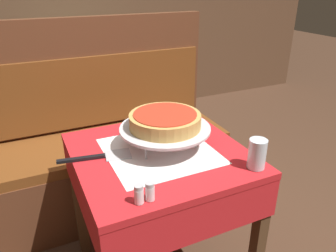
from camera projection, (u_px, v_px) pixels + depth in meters
dining_table_front at (160, 174)px, 1.45m from camera, size 0.71×0.71×0.72m
dining_table_rear at (81, 75)px, 2.86m from camera, size 0.78×0.78×0.72m
booth_bench at (108, 156)px, 2.14m from camera, size 1.50×0.54×1.19m
back_wall_panel at (61, 0)px, 3.10m from camera, size 6.00×0.04×2.40m
pizza_pan_stand at (165, 129)px, 1.40m from camera, size 0.39×0.39×0.09m
deep_dish_pizza at (165, 120)px, 1.39m from camera, size 0.31×0.31×0.06m
pizza_server at (98, 157)px, 1.35m from camera, size 0.30×0.10×0.01m
water_glass_near at (257, 154)px, 1.26m from camera, size 0.07×0.07×0.12m
salt_shaker at (139, 194)px, 1.07m from camera, size 0.03×0.03×0.07m
pepper_shaker at (150, 191)px, 1.08m from camera, size 0.03×0.03×0.07m
condiment_caddy at (70, 62)px, 2.74m from camera, size 0.14×0.14×0.16m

